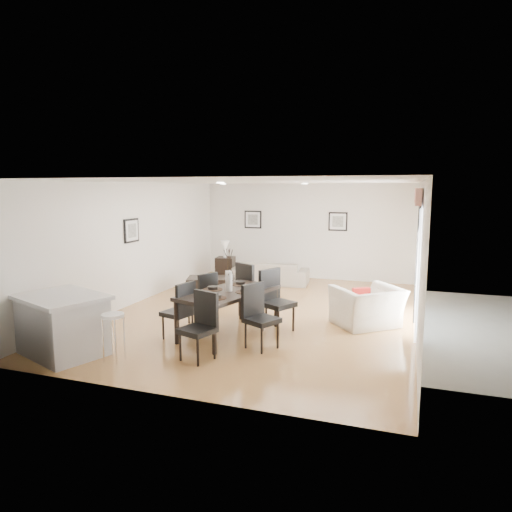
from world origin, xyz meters
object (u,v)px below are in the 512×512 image
(armchair, at_px, (367,307))
(bar_stool, at_px, (113,321))
(sofa, at_px, (270,273))
(side_table, at_px, (225,269))
(dining_chair_wfar, at_px, (204,296))
(dining_chair_efar, at_px, (274,297))
(dining_chair_head, at_px, (201,322))
(dining_chair_enear, at_px, (258,312))
(coffee_table, at_px, (211,286))
(dining_table, at_px, (229,295))
(dining_chair_foot, at_px, (249,287))
(dining_chair_wnear, at_px, (181,308))
(kitchen_island, at_px, (63,324))

(armchair, relative_size, bar_stool, 1.57)
(sofa, height_order, side_table, side_table)
(dining_chair_wfar, height_order, dining_chair_efar, dining_chair_efar)
(dining_chair_efar, bearing_deg, dining_chair_head, -172.91)
(dining_chair_enear, xyz_separation_m, coffee_table, (-2.21, 3.04, -0.36))
(dining_table, bearing_deg, dining_chair_wfar, 163.77)
(dining_chair_efar, relative_size, dining_chair_foot, 1.01)
(dining_chair_wnear, xyz_separation_m, bar_stool, (-0.49, -1.21, 0.07))
(sofa, relative_size, dining_chair_efar, 1.83)
(dining_table, height_order, coffee_table, dining_table)
(dining_chair_foot, distance_m, bar_stool, 3.10)
(dining_chair_enear, bearing_deg, dining_chair_head, 165.94)
(dining_chair_wnear, height_order, dining_chair_foot, dining_chair_foot)
(sofa, height_order, dining_chair_foot, dining_chair_foot)
(armchair, xyz_separation_m, dining_chair_wnear, (-2.93, -1.81, 0.19))
(dining_chair_efar, height_order, bar_stool, dining_chair_efar)
(side_table, relative_size, kitchen_island, 0.40)
(dining_chair_enear, relative_size, bar_stool, 1.43)
(coffee_table, bearing_deg, sofa, 43.50)
(dining_table, relative_size, dining_chair_wnear, 2.09)
(dining_table, bearing_deg, kitchen_island, -124.28)
(dining_chair_wnear, bearing_deg, bar_stool, -7.49)
(dining_table, height_order, dining_chair_wfar, dining_chair_wfar)
(dining_table, xyz_separation_m, dining_chair_efar, (0.67, 0.52, -0.09))
(dining_table, bearing_deg, dining_chair_efar, 54.18)
(dining_chair_wnear, distance_m, dining_chair_efar, 1.69)
(side_table, xyz_separation_m, kitchen_island, (-0.17, -6.17, 0.15))
(kitchen_island, distance_m, bar_stool, 0.94)
(armchair, height_order, dining_chair_wfar, dining_chair_wfar)
(kitchen_island, bearing_deg, sofa, 96.60)
(dining_chair_wfar, bearing_deg, bar_stool, 12.17)
(dining_chair_enear, bearing_deg, dining_chair_foot, 51.15)
(dining_chair_foot, height_order, bar_stool, dining_chair_foot)
(dining_chair_head, distance_m, kitchen_island, 2.19)
(dining_chair_efar, xyz_separation_m, dining_chair_head, (-0.65, -1.70, -0.05))
(sofa, relative_size, dining_chair_enear, 1.97)
(dining_chair_wnear, bearing_deg, dining_chair_enear, 107.10)
(dining_table, xyz_separation_m, coffee_table, (-1.53, 2.61, -0.49))
(armchair, xyz_separation_m, coffee_table, (-3.79, 1.30, -0.15))
(dining_chair_head, bearing_deg, dining_chair_foot, 109.78)
(dining_chair_wfar, xyz_separation_m, dining_chair_enear, (1.36, -0.87, 0.03))
(bar_stool, bearing_deg, dining_chair_wfar, 77.33)
(dining_chair_wnear, bearing_deg, kitchen_island, -35.05)
(dining_table, xyz_separation_m, dining_chair_head, (0.03, -1.18, -0.14))
(dining_chair_wnear, distance_m, side_table, 5.12)
(dining_chair_wfar, distance_m, bar_stool, 2.20)
(dining_chair_enear, distance_m, side_table, 5.55)
(dining_table, xyz_separation_m, dining_chair_foot, (-0.04, 1.18, -0.09))
(armchair, bearing_deg, sofa, -86.19)
(dining_chair_foot, height_order, coffee_table, dining_chair_foot)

